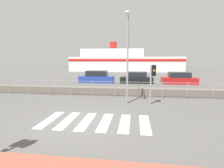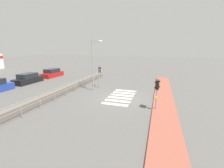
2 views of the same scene
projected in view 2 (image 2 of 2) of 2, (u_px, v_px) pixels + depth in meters
The scene contains 10 objects.
ground_plane at pixel (119, 98), 14.56m from camera, with size 160.00×160.00×0.00m, color #565451.
sidewalk_brick at pixel (164, 102), 13.34m from camera, with size 24.00×1.80×0.12m.
crosswalk at pixel (121, 97), 15.13m from camera, with size 4.95×2.40×0.01m.
seawall at pixel (64, 90), 16.32m from camera, with size 21.49×0.55×0.62m.
harbor_fence at pixel (71, 86), 15.95m from camera, with size 19.38×0.04×1.26m.
traffic_light_near at pixel (157, 87), 11.40m from camera, with size 0.58×0.41×2.41m.
traffic_light_far at pixel (100, 72), 18.38m from camera, with size 0.34×0.32×2.53m.
streetlamp at pixel (94, 59), 16.48m from camera, with size 0.32×1.25×5.68m.
parked_car_black at pixel (28, 79), 20.89m from camera, with size 3.96×1.73×1.38m.
parked_car_red at pixel (52, 73), 25.54m from camera, with size 4.00×1.79×1.38m.
Camera 2 is at (-13.41, -3.49, 4.75)m, focal length 24.00 mm.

